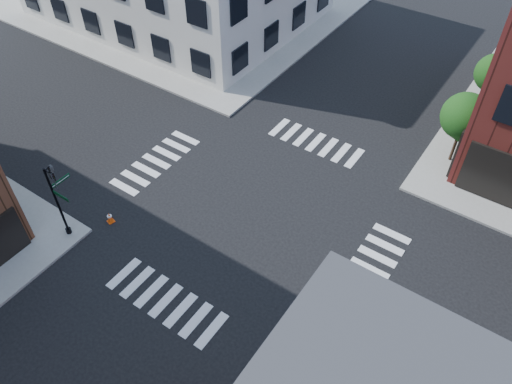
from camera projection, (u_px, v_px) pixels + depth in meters
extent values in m
plane|color=black|center=(252.00, 210.00, 27.16)|extent=(120.00, 120.00, 0.00)
cylinder|color=black|center=(453.00, 150.00, 29.36)|extent=(0.18, 0.18, 1.47)
cylinder|color=black|center=(457.00, 140.00, 28.84)|extent=(0.12, 0.12, 1.47)
sphere|color=#11390F|center=(465.00, 116.00, 27.66)|extent=(2.69, 2.69, 2.69)
sphere|color=#11390F|center=(466.00, 127.00, 27.88)|extent=(1.85, 1.85, 1.85)
cylinder|color=black|center=(483.00, 102.00, 32.91)|extent=(0.18, 0.18, 1.33)
cylinder|color=black|center=(486.00, 94.00, 32.44)|extent=(0.12, 0.12, 1.33)
sphere|color=#11390F|center=(494.00, 73.00, 31.37)|extent=(2.43, 2.43, 2.43)
sphere|color=#11390F|center=(495.00, 82.00, 31.56)|extent=(1.67, 1.67, 1.67)
cylinder|color=black|center=(58.00, 204.00, 24.29)|extent=(0.12, 0.12, 4.60)
cylinder|color=black|center=(69.00, 230.00, 25.70)|extent=(0.28, 0.28, 0.30)
cube|color=#053819|center=(60.00, 196.00, 23.47)|extent=(1.10, 0.03, 0.22)
cube|color=#053819|center=(60.00, 181.00, 23.83)|extent=(0.03, 1.10, 0.22)
imported|color=black|center=(55.00, 182.00, 23.07)|extent=(0.22, 0.18, 1.10)
imported|color=black|center=(53.00, 175.00, 23.40)|extent=(0.18, 0.22, 1.10)
cube|color=silver|center=(413.00, 354.00, 19.67)|extent=(1.95, 2.31, 1.87)
cube|color=black|center=(394.00, 337.00, 19.81)|extent=(0.16, 1.78, 0.84)
cylinder|color=black|center=(397.00, 384.00, 19.80)|extent=(0.95, 0.36, 0.93)
cylinder|color=black|center=(418.00, 347.00, 20.91)|extent=(0.95, 0.36, 0.93)
cube|color=#F54E0A|center=(111.00, 221.00, 26.53)|extent=(0.43, 0.43, 0.04)
cone|color=#F54E0A|center=(110.00, 217.00, 26.31)|extent=(0.41, 0.41, 0.65)
cylinder|color=white|center=(109.00, 216.00, 26.25)|extent=(0.25, 0.25, 0.07)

